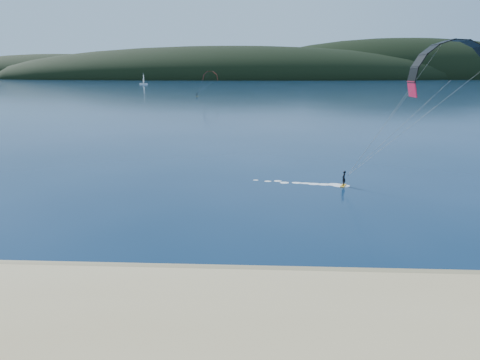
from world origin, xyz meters
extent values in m
plane|color=#071E38|center=(0.00, 0.00, 0.00)|extent=(1800.00, 1800.00, 0.00)
cube|color=olive|center=(0.00, 4.50, 0.05)|extent=(220.00, 2.50, 0.10)
ellipsoid|color=black|center=(-50.00, 720.00, 0.00)|extent=(840.00, 280.00, 110.00)
ellipsoid|color=black|center=(260.00, 760.00, 0.00)|extent=(600.00, 240.00, 140.00)
ellipsoid|color=black|center=(-380.00, 780.00, 0.00)|extent=(520.00, 220.00, 90.00)
cube|color=orange|center=(14.56, 26.69, 0.05)|extent=(0.96, 1.47, 0.08)
imported|color=black|center=(14.56, 26.69, 0.95)|extent=(0.63, 0.74, 1.73)
cylinder|color=gray|center=(18.66, 23.35, 6.69)|extent=(0.02, 0.02, 14.59)
cube|color=orange|center=(-28.49, 201.32, 0.05)|extent=(1.36, 1.34, 0.08)
imported|color=black|center=(-28.49, 201.32, 0.97)|extent=(1.09, 1.09, 1.78)
cylinder|color=gray|center=(-24.31, 197.77, 5.31)|extent=(0.02, 0.02, 12.90)
cube|color=white|center=(-112.28, 400.76, 0.48)|extent=(8.09, 5.41, 1.35)
cylinder|color=white|center=(-112.28, 400.76, 5.80)|extent=(0.19, 0.19, 10.64)
cube|color=white|center=(-112.23, 402.11, 5.80)|extent=(1.06, 2.33, 7.74)
cube|color=white|center=(-112.23, 399.21, 3.87)|extent=(0.83, 1.79, 4.84)
camera|label=1|loc=(4.67, -19.91, 12.93)|focal=30.78mm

